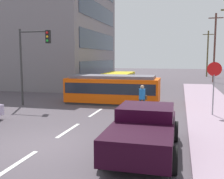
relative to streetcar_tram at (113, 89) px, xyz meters
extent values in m
plane|color=#4D454C|center=(-0.18, 0.54, -1.04)|extent=(120.00, 120.00, 0.00)
cube|color=#A08598|center=(6.62, -3.46, -0.97)|extent=(3.20, 36.00, 0.14)
cube|color=silver|center=(-0.18, -11.46, -1.03)|extent=(0.16, 2.40, 0.01)
cube|color=silver|center=(-0.18, -7.46, -1.03)|extent=(0.16, 2.40, 0.01)
cube|color=silver|center=(-0.18, -3.46, -1.03)|extent=(0.16, 2.40, 0.01)
cube|color=silver|center=(-0.18, 6.00, -1.03)|extent=(0.16, 2.40, 0.01)
cube|color=silver|center=(-0.18, 12.00, -1.03)|extent=(0.16, 2.40, 0.01)
cube|color=slate|center=(-13.32, 11.53, 5.36)|extent=(17.54, 14.94, 12.80)
cube|color=#2D3847|center=(-4.52, 11.53, 0.88)|extent=(0.06, 12.70, 1.92)
cube|color=#2D3847|center=(-4.52, 11.53, 4.08)|extent=(0.06, 12.70, 1.92)
cube|color=#2D3847|center=(-4.52, 11.53, 7.28)|extent=(0.06, 12.70, 1.92)
cube|color=#F45108|center=(0.00, 0.00, -0.06)|extent=(6.54, 2.56, 1.65)
cube|color=#2D2D2D|center=(0.00, 0.00, -0.96)|extent=(6.41, 2.44, 0.15)
cube|color=#5E5A65|center=(0.00, 0.00, 0.87)|extent=(5.88, 2.18, 0.20)
cube|color=#1E232D|center=(0.00, 0.00, 0.14)|extent=(6.28, 2.60, 0.73)
cube|color=gold|center=(-1.25, 7.24, 0.00)|extent=(2.61, 5.10, 1.47)
cube|color=black|center=(-1.20, 4.76, 0.22)|extent=(2.25, 0.17, 0.88)
cube|color=black|center=(-1.25, 7.24, 0.26)|extent=(2.63, 4.34, 0.59)
cylinder|color=black|center=(-1.22, 5.62, -0.59)|extent=(2.57, 0.95, 0.90)
cylinder|color=black|center=(-1.29, 8.85, -0.59)|extent=(2.57, 0.95, 0.90)
cylinder|color=#213940|center=(2.41, -3.00, -0.61)|extent=(0.16, 0.16, 0.85)
cylinder|color=#213940|center=(2.61, -3.00, -0.61)|extent=(0.16, 0.16, 0.85)
cylinder|color=blue|center=(2.51, -3.00, 0.11)|extent=(0.36, 0.36, 0.60)
sphere|color=tan|center=(2.51, -3.00, 0.52)|extent=(0.22, 0.22, 0.22)
cube|color=#533821|center=(2.73, -2.95, -0.09)|extent=(0.16, 0.22, 0.24)
cube|color=black|center=(3.48, -9.41, -0.36)|extent=(2.03, 5.01, 0.65)
cube|color=black|center=(3.47, -8.86, 0.24)|extent=(1.91, 1.91, 0.55)
cube|color=black|center=(3.48, -10.79, 0.02)|extent=(2.01, 2.26, 0.12)
cylinder|color=black|center=(2.47, -7.92, -0.64)|extent=(0.28, 0.80, 0.80)
cylinder|color=black|center=(4.47, -7.91, -0.64)|extent=(0.28, 0.80, 0.80)
cylinder|color=black|center=(2.49, -10.92, -0.64)|extent=(0.28, 0.80, 0.80)
cylinder|color=black|center=(4.49, -10.91, -0.64)|extent=(0.28, 0.80, 0.80)
cylinder|color=gray|center=(6.39, -3.03, 0.20)|extent=(0.07, 0.07, 2.20)
cylinder|color=red|center=(6.39, -3.03, 1.60)|extent=(0.76, 0.04, 0.76)
cylinder|color=#333333|center=(-5.79, -2.34, 1.53)|extent=(0.14, 0.14, 5.14)
cylinder|color=#333333|center=(-4.76, -2.34, 3.90)|extent=(2.05, 0.10, 0.10)
cube|color=black|center=(-3.74, -2.34, 3.55)|extent=(0.28, 0.24, 0.84)
sphere|color=red|center=(-3.74, -2.47, 3.80)|extent=(0.16, 0.16, 0.16)
sphere|color=gold|center=(-3.74, -2.47, 3.55)|extent=(0.16, 0.16, 0.16)
sphere|color=green|center=(-3.74, -2.47, 3.30)|extent=(0.16, 0.16, 0.16)
cylinder|color=brown|center=(8.85, 19.01, 3.41)|extent=(0.24, 0.24, 8.89)
cube|color=brown|center=(8.85, 19.01, 7.26)|extent=(1.80, 0.12, 0.12)
cylinder|color=brown|center=(8.98, 29.74, 2.80)|extent=(0.24, 0.24, 7.67)
cube|color=brown|center=(8.98, 29.74, 6.04)|extent=(1.80, 0.12, 0.12)
camera|label=1|loc=(4.62, -18.32, 2.23)|focal=42.88mm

